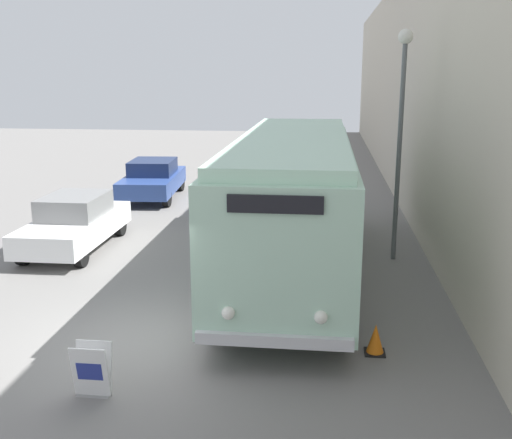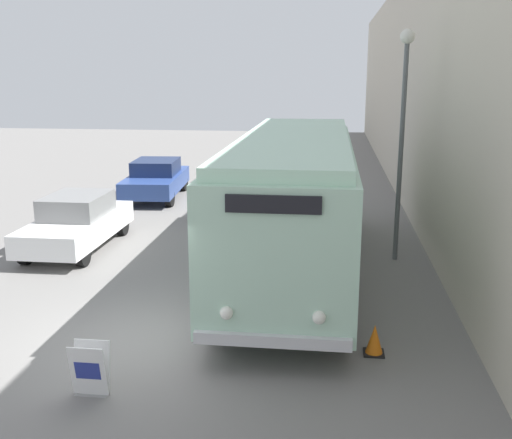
{
  "view_description": "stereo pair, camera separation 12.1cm",
  "coord_description": "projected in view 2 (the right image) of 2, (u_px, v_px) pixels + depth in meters",
  "views": [
    {
      "loc": [
        3.34,
        -9.7,
        4.79
      ],
      "look_at": [
        2.02,
        1.8,
        1.93
      ],
      "focal_mm": 42.0,
      "sensor_mm": 36.0,
      "label": 1
    },
    {
      "loc": [
        3.46,
        -9.69,
        4.79
      ],
      "look_at": [
        2.02,
        1.8,
        1.93
      ],
      "focal_mm": 42.0,
      "sensor_mm": 36.0,
      "label": 2
    }
  ],
  "objects": [
    {
      "name": "parked_car_near",
      "position": [
        77.0,
        222.0,
        16.57
      ],
      "size": [
        1.82,
        4.43,
        1.5
      ],
      "rotation": [
        0.0,
        0.0,
        0.01
      ],
      "color": "black",
      "rests_on": "ground_plane"
    },
    {
      "name": "ground_plane",
      "position": [
        134.0,
        342.0,
        10.9
      ],
      "size": [
        80.0,
        80.0,
        0.0
      ],
      "primitive_type": "plane",
      "color": "slate"
    },
    {
      "name": "sign_board",
      "position": [
        90.0,
        370.0,
        9.05
      ],
      "size": [
        0.56,
        0.32,
        0.84
      ],
      "color": "gray",
      "rests_on": "ground_plane"
    },
    {
      "name": "traffic_cone",
      "position": [
        374.0,
        340.0,
        10.4
      ],
      "size": [
        0.36,
        0.36,
        0.54
      ],
      "color": "black",
      "rests_on": "ground_plane"
    },
    {
      "name": "streetlamp",
      "position": [
        403.0,
        112.0,
        14.84
      ],
      "size": [
        0.36,
        0.36,
        5.8
      ],
      "color": "#595E60",
      "rests_on": "ground_plane"
    },
    {
      "name": "building_wall_right",
      "position": [
        423.0,
        90.0,
        18.76
      ],
      "size": [
        0.3,
        60.0,
        8.46
      ],
      "color": "beige",
      "rests_on": "ground_plane"
    },
    {
      "name": "parked_car_mid",
      "position": [
        156.0,
        179.0,
        23.24
      ],
      "size": [
        2.22,
        4.56,
        1.48
      ],
      "rotation": [
        0.0,
        0.0,
        0.07
      ],
      "color": "black",
      "rests_on": "ground_plane"
    },
    {
      "name": "vintage_bus",
      "position": [
        294.0,
        196.0,
        14.44
      ],
      "size": [
        2.67,
        10.86,
        3.34
      ],
      "color": "black",
      "rests_on": "ground_plane"
    }
  ]
}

